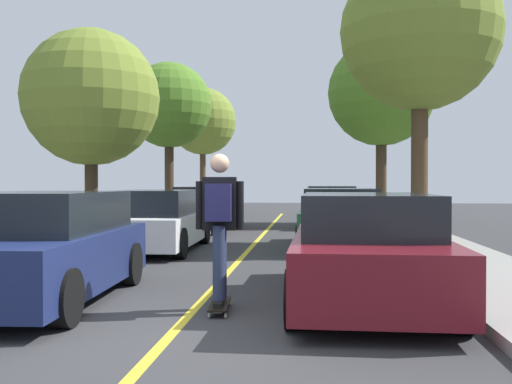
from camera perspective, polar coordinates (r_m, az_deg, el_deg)
The scene contains 16 objects.
ground at distance 6.34m, azimuth -7.98°, elevation -13.28°, with size 80.00×80.00×0.00m, color #353538.
center_line at distance 10.20m, azimuth -2.77°, elevation -7.85°, with size 0.12×39.20×0.01m, color gold.
parked_car_left_nearest at distance 8.25m, azimuth -20.33°, elevation -5.06°, with size 2.11×4.12×1.43m.
parked_car_left_near at distance 13.75m, azimuth -9.69°, elevation -2.74°, with size 2.05×4.54×1.39m.
parked_car_left_far at distance 19.56m, azimuth -5.18°, elevation -1.63°, with size 1.84×4.37×1.43m.
parked_car_right_nearest at distance 7.83m, azimuth 10.57°, elevation -5.45°, with size 1.97×4.61×1.41m.
parked_car_right_near at distance 14.16m, azimuth 8.19°, elevation -2.57°, with size 2.07×4.43×1.42m.
parked_car_right_far at distance 21.10m, azimuth 7.23°, elevation -1.42°, with size 1.97×4.23×1.44m.
street_tree_left_nearest at distance 15.40m, azimuth -15.73°, elevation 8.77°, with size 3.40×3.40×5.25m.
street_tree_left_near at distance 23.25m, azimuth -8.44°, elevation 8.27°, with size 3.31×3.31×6.09m.
street_tree_left_far at distance 30.22m, azimuth -5.19°, elevation 6.81°, with size 3.41×3.41×6.26m.
street_tree_right_nearest at distance 15.17m, azimuth 15.63°, elevation 14.69°, with size 3.83×3.83×6.99m.
street_tree_right_near at distance 22.58m, azimuth 12.08°, elevation 9.35°, with size 3.96×3.96×6.75m.
fire_hydrant at distance 13.54m, azimuth -16.67°, elevation -3.67°, with size 0.20×0.20×0.70m.
skateboard at distance 7.22m, azimuth -3.53°, elevation -10.82°, with size 0.28×0.85×0.10m.
skateboarder at distance 7.05m, azimuth -3.56°, elevation -2.55°, with size 0.58×0.71×1.80m.
Camera 1 is at (1.41, -5.98, 1.55)m, focal length 41.21 mm.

